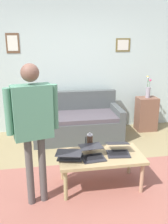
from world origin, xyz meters
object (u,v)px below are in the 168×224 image
(coffee_table, at_px, (101,158))
(laptop_center, at_px, (118,150))
(side_shelf, at_px, (146,114))
(flower_vase, at_px, (148,91))
(person_standing, at_px, (33,119))
(french_press, at_px, (90,142))
(laptop_right, at_px, (70,156))
(couch, at_px, (77,123))
(laptop_left, at_px, (92,154))

(coffee_table, xyz_separation_m, laptop_center, (-0.24, -0.01, 0.10))
(side_shelf, bearing_deg, flower_vase, -115.99)
(flower_vase, xyz_separation_m, person_standing, (2.28, 2.09, 0.21))
(french_press, bearing_deg, person_standing, 28.61)
(laptop_center, height_order, flower_vase, flower_vase)
(laptop_right, distance_m, flower_vase, 2.70)
(couch, distance_m, laptop_right, 1.81)
(coffee_table, bearing_deg, couch, -87.52)
(french_press, distance_m, side_shelf, 2.31)
(couch, bearing_deg, coffee_table, 92.48)
(laptop_right, relative_size, flower_vase, 0.90)
(laptop_center, height_order, laptop_right, laptop_center)
(laptop_right, bearing_deg, french_press, -142.72)
(laptop_center, relative_size, laptop_right, 0.85)
(laptop_center, bearing_deg, coffee_table, 2.92)
(couch, relative_size, coffee_table, 1.54)
(laptop_left, xyz_separation_m, laptop_right, (0.29, -0.00, 0.00))
(side_shelf, bearing_deg, coffee_table, 52.41)
(laptop_center, bearing_deg, side_shelf, -122.95)
(laptop_center, distance_m, french_press, 0.40)
(person_standing, bearing_deg, side_shelf, -137.58)
(couch, xyz_separation_m, person_standing, (0.76, 1.93, 0.77))
(laptop_right, relative_size, person_standing, 0.24)
(laptop_left, distance_m, flower_vase, 2.51)
(coffee_table, height_order, person_standing, person_standing)
(laptop_center, distance_m, laptop_right, 0.65)
(laptop_left, relative_size, laptop_center, 1.05)
(couch, distance_m, laptop_center, 1.75)
(couch, height_order, laptop_center, couch)
(coffee_table, relative_size, laptop_left, 3.05)
(laptop_left, height_order, laptop_right, laptop_left)
(french_press, bearing_deg, couch, -91.42)
(coffee_table, distance_m, laptop_right, 0.43)
(laptop_left, distance_m, person_standing, 0.93)
(coffee_table, height_order, french_press, french_press)
(coffee_table, bearing_deg, person_standing, 13.75)
(laptop_right, xyz_separation_m, flower_vase, (-1.86, -1.92, 0.36))
(french_press, bearing_deg, flower_vase, -132.68)
(couch, relative_size, flower_vase, 3.78)
(couch, xyz_separation_m, laptop_left, (0.05, 1.77, 0.20))
(laptop_center, bearing_deg, person_standing, 11.42)
(laptop_center, bearing_deg, laptop_left, 8.95)
(laptop_left, height_order, laptop_center, laptop_center)
(laptop_center, relative_size, side_shelf, 0.48)
(laptop_center, bearing_deg, couch, -79.70)
(laptop_right, distance_m, person_standing, 0.73)
(laptop_left, relative_size, side_shelf, 0.51)
(side_shelf, bearing_deg, couch, 5.92)
(coffee_table, bearing_deg, laptop_left, 20.11)
(laptop_center, relative_size, person_standing, 0.20)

